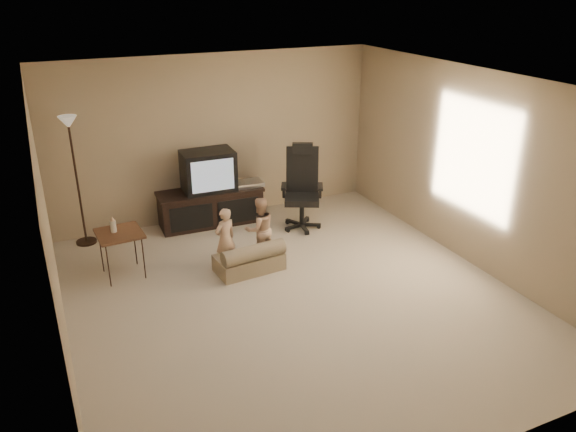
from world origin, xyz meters
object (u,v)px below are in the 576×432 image
at_px(office_chair, 302,198).
at_px(side_table, 119,234).
at_px(toddler_left, 225,239).
at_px(toddler_right, 260,229).
at_px(floor_lamp, 73,153).
at_px(child_sofa, 250,260).
at_px(tv_stand, 210,194).

xyz_separation_m(office_chair, side_table, (-2.72, -0.43, 0.12)).
height_order(toddler_left, toddler_right, toddler_right).
height_order(office_chair, floor_lamp, floor_lamp).
relative_size(side_table, child_sofa, 0.91).
distance_m(floor_lamp, toddler_left, 2.38).
relative_size(side_table, floor_lamp, 0.44).
relative_size(floor_lamp, child_sofa, 2.08).
bearing_deg(toddler_left, child_sofa, 121.40).
xyz_separation_m(floor_lamp, child_sofa, (1.83, -1.76, -1.17)).
bearing_deg(tv_stand, toddler_right, -78.54).
relative_size(tv_stand, office_chair, 1.29).
relative_size(office_chair, child_sofa, 1.42).
bearing_deg(toddler_left, tv_stand, -117.19).
height_order(side_table, toddler_left, toddler_left).
bearing_deg(floor_lamp, tv_stand, -1.82).
bearing_deg(toddler_left, toddler_right, 169.59).
xyz_separation_m(side_table, child_sofa, (1.50, -0.58, -0.41)).
xyz_separation_m(floor_lamp, toddler_left, (1.57, -1.54, -0.92)).
distance_m(side_table, toddler_right, 1.78).
bearing_deg(toddler_right, side_table, -11.78).
xyz_separation_m(tv_stand, office_chair, (1.21, -0.69, -0.02)).
bearing_deg(tv_stand, floor_lamp, -179.90).
distance_m(side_table, child_sofa, 1.66).
distance_m(office_chair, child_sofa, 1.61).
bearing_deg(toddler_right, child_sofa, 46.28).
bearing_deg(child_sofa, floor_lamp, 131.18).
bearing_deg(side_table, floor_lamp, 105.50).
height_order(office_chair, child_sofa, office_chair).
relative_size(child_sofa, toddler_right, 1.01).
bearing_deg(side_table, child_sofa, -21.17).
height_order(side_table, floor_lamp, floor_lamp).
relative_size(office_chair, side_table, 1.56).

